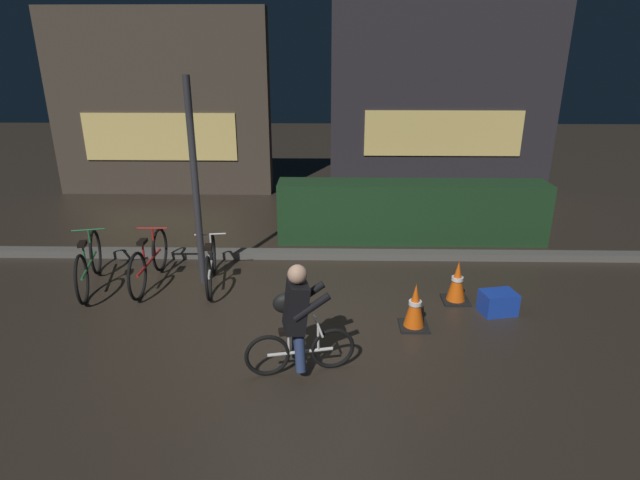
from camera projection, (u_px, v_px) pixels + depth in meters
ground_plane at (303, 322)px, 6.50m from camera, size 40.00×40.00×0.00m
sidewalk_curb at (310, 254)px, 8.55m from camera, size 12.00×0.24×0.12m
hedge_row at (411, 212)px, 9.19m from camera, size 4.80×0.70×1.09m
storefront_left at (160, 105)px, 11.95m from camera, size 5.15×0.54×4.24m
storefront_right at (445, 83)px, 12.32m from camera, size 5.52×0.54×5.16m
street_post at (195, 185)px, 7.15m from camera, size 0.10×0.10×2.97m
parked_bike_leftmost at (89, 264)px, 7.37m from camera, size 0.53×1.70×0.80m
parked_bike_left_mid at (149, 261)px, 7.49m from camera, size 0.46×1.70×0.78m
parked_bike_center_left at (211, 264)px, 7.44m from camera, size 0.46×1.55×0.72m
traffic_cone_near at (415, 307)px, 6.28m from camera, size 0.36×0.36×0.59m
traffic_cone_far at (457, 282)px, 6.95m from camera, size 0.36×0.36×0.60m
blue_crate at (498, 303)px, 6.68m from camera, size 0.50×0.40×0.30m
cyclist at (297, 319)px, 5.29m from camera, size 1.17×0.50×1.25m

